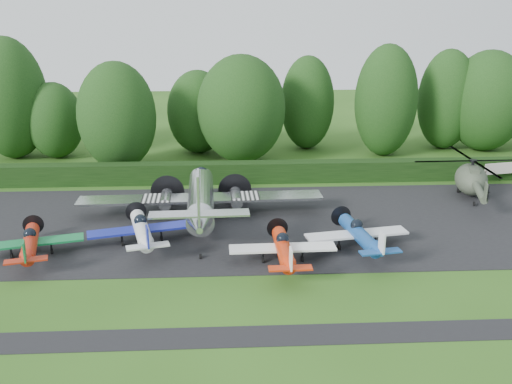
{
  "coord_description": "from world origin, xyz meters",
  "views": [
    {
      "loc": [
        1.23,
        -32.15,
        17.0
      ],
      "look_at": [
        3.4,
        10.53,
        2.5
      ],
      "focal_mm": 40.0,
      "sensor_mm": 36.0,
      "label": 1
    }
  ],
  "objects_px": {
    "light_plane_white": "(142,229)",
    "helicopter": "(472,177)",
    "transport_plane": "(201,199)",
    "light_plane_orange": "(283,248)",
    "sign_board": "(501,169)",
    "light_plane_blue": "(360,234)",
    "light_plane_red": "(30,243)"
  },
  "relations": [
    {
      "from": "light_plane_orange",
      "to": "light_plane_blue",
      "type": "xyz_separation_m",
      "value": [
        5.61,
        2.05,
        0.04
      ]
    },
    {
      "from": "light_plane_white",
      "to": "light_plane_blue",
      "type": "relative_size",
      "value": 1.02
    },
    {
      "from": "light_plane_red",
      "to": "light_plane_blue",
      "type": "distance_m",
      "value": 22.9
    },
    {
      "from": "transport_plane",
      "to": "light_plane_white",
      "type": "bearing_deg",
      "value": -128.5
    },
    {
      "from": "transport_plane",
      "to": "light_plane_blue",
      "type": "distance_m",
      "value": 13.15
    },
    {
      "from": "light_plane_white",
      "to": "sign_board",
      "type": "xyz_separation_m",
      "value": [
        32.72,
        13.29,
        0.12
      ]
    },
    {
      "from": "light_plane_orange",
      "to": "helicopter",
      "type": "height_order",
      "value": "helicopter"
    },
    {
      "from": "light_plane_white",
      "to": "helicopter",
      "type": "xyz_separation_m",
      "value": [
        28.18,
        9.43,
        0.62
      ]
    },
    {
      "from": "light_plane_white",
      "to": "light_plane_orange",
      "type": "xyz_separation_m",
      "value": [
        9.92,
        -3.66,
        -0.06
      ]
    },
    {
      "from": "sign_board",
      "to": "light_plane_orange",
      "type": "bearing_deg",
      "value": -132.62
    },
    {
      "from": "light_plane_white",
      "to": "helicopter",
      "type": "height_order",
      "value": "helicopter"
    },
    {
      "from": "sign_board",
      "to": "light_plane_red",
      "type": "bearing_deg",
      "value": -148.61
    },
    {
      "from": "light_plane_orange",
      "to": "light_plane_white",
      "type": "bearing_deg",
      "value": 161.2
    },
    {
      "from": "light_plane_red",
      "to": "light_plane_orange",
      "type": "height_order",
      "value": "light_plane_orange"
    },
    {
      "from": "light_plane_blue",
      "to": "sign_board",
      "type": "distance_m",
      "value": 22.75
    },
    {
      "from": "light_plane_red",
      "to": "light_plane_blue",
      "type": "height_order",
      "value": "light_plane_blue"
    },
    {
      "from": "sign_board",
      "to": "helicopter",
      "type": "bearing_deg",
      "value": -128.96
    },
    {
      "from": "light_plane_blue",
      "to": "transport_plane",
      "type": "bearing_deg",
      "value": 160.2
    },
    {
      "from": "helicopter",
      "to": "light_plane_red",
      "type": "bearing_deg",
      "value": -176.77
    },
    {
      "from": "transport_plane",
      "to": "light_plane_white",
      "type": "relative_size",
      "value": 2.49
    },
    {
      "from": "helicopter",
      "to": "sign_board",
      "type": "height_order",
      "value": "helicopter"
    },
    {
      "from": "light_plane_white",
      "to": "helicopter",
      "type": "distance_m",
      "value": 29.72
    },
    {
      "from": "light_plane_orange",
      "to": "sign_board",
      "type": "relative_size",
      "value": 2.16
    },
    {
      "from": "light_plane_red",
      "to": "light_plane_blue",
      "type": "bearing_deg",
      "value": 14.56
    },
    {
      "from": "light_plane_orange",
      "to": "light_plane_blue",
      "type": "bearing_deg",
      "value": 21.51
    },
    {
      "from": "light_plane_red",
      "to": "light_plane_orange",
      "type": "xyz_separation_m",
      "value": [
        17.29,
        -1.85,
        0.03
      ]
    },
    {
      "from": "transport_plane",
      "to": "light_plane_orange",
      "type": "bearing_deg",
      "value": -53.32
    },
    {
      "from": "light_plane_orange",
      "to": "transport_plane",
      "type": "bearing_deg",
      "value": 126.27
    },
    {
      "from": "transport_plane",
      "to": "sign_board",
      "type": "distance_m",
      "value": 29.91
    },
    {
      "from": "light_plane_white",
      "to": "light_plane_blue",
      "type": "distance_m",
      "value": 15.62
    },
    {
      "from": "light_plane_white",
      "to": "helicopter",
      "type": "bearing_deg",
      "value": 32.97
    },
    {
      "from": "transport_plane",
      "to": "light_plane_blue",
      "type": "xyz_separation_m",
      "value": [
        11.48,
        -6.38,
        -0.59
      ]
    }
  ]
}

